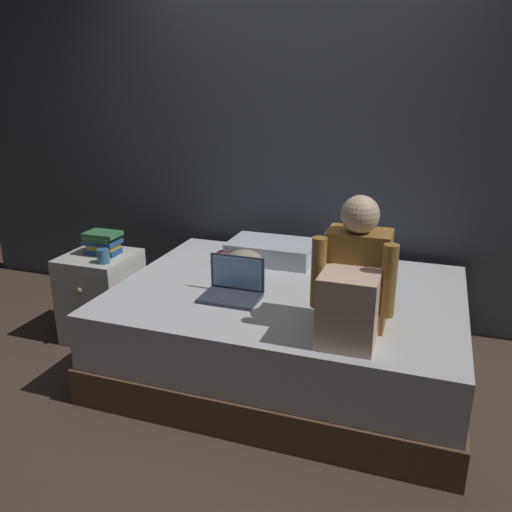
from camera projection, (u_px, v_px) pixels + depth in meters
ground_plane at (239, 388)px, 3.00m from camera, size 8.00×8.00×0.00m
wall_back at (299, 129)px, 3.64m from camera, size 5.60×0.10×2.70m
bed at (288, 330)px, 3.12m from camera, size 2.00×1.50×0.53m
nightstand at (102, 296)px, 3.52m from camera, size 0.44×0.46×0.59m
person_sitting at (354, 283)px, 2.45m from camera, size 0.39×0.44×0.66m
laptop at (233, 288)px, 2.91m from camera, size 0.32×0.23×0.22m
pillow at (272, 251)px, 3.50m from camera, size 0.56×0.36×0.13m
book_stack at (103, 242)px, 3.42m from camera, size 0.23×0.16×0.15m
mug at (103, 256)px, 3.27m from camera, size 0.08×0.08×0.09m
clothes_pile at (240, 259)px, 3.37m from camera, size 0.35×0.28×0.13m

